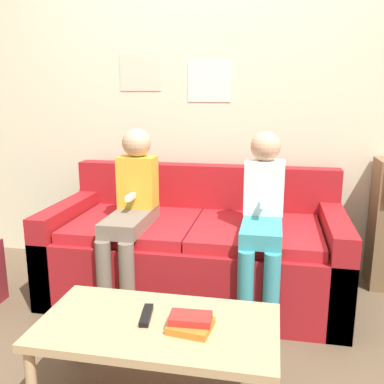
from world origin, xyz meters
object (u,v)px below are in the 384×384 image
couch (196,252)px  tv_remote (146,315)px  coffee_table (158,332)px  person_right (262,214)px  person_left (131,207)px

couch → tv_remote: (-0.02, -1.07, 0.12)m
couch → coffee_table: (0.04, -1.10, 0.06)m
person_right → person_left: bearing=179.9°
couch → coffee_table: size_ratio=1.88×
person_left → coffee_table: bearing=-64.9°
person_left → tv_remote: size_ratio=6.46×
couch → person_left: bearing=-151.0°
couch → person_left: size_ratio=1.70×
coffee_table → tv_remote: size_ratio=5.83×
coffee_table → person_right: size_ratio=0.91×
coffee_table → person_left: (-0.42, 0.90, 0.29)m
person_left → tv_remote: person_left is taller
couch → tv_remote: 1.08m
coffee_table → person_left: size_ratio=0.90×
couch → person_left: (-0.38, -0.21, 0.35)m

